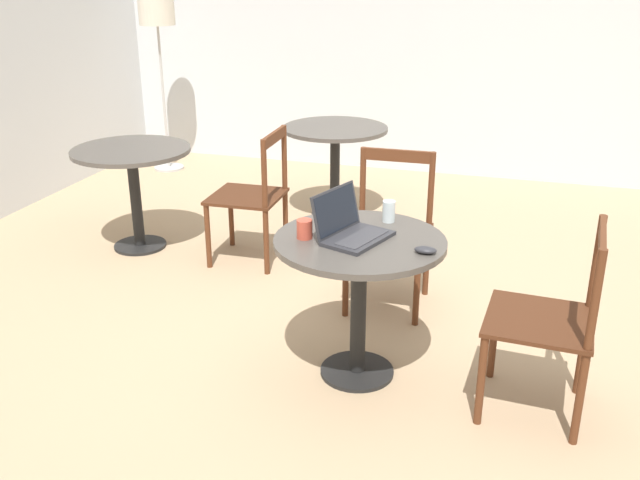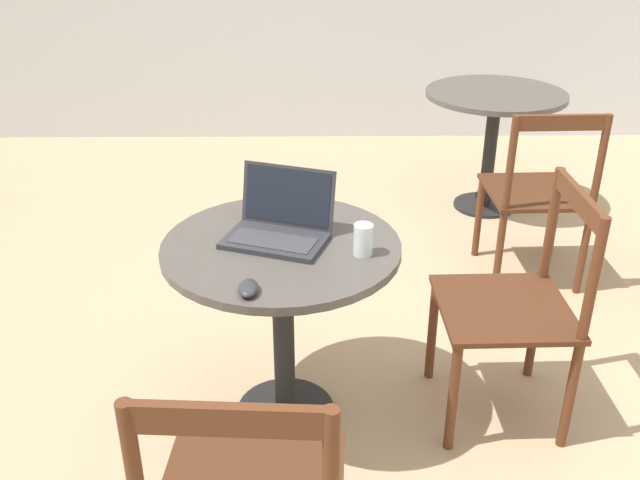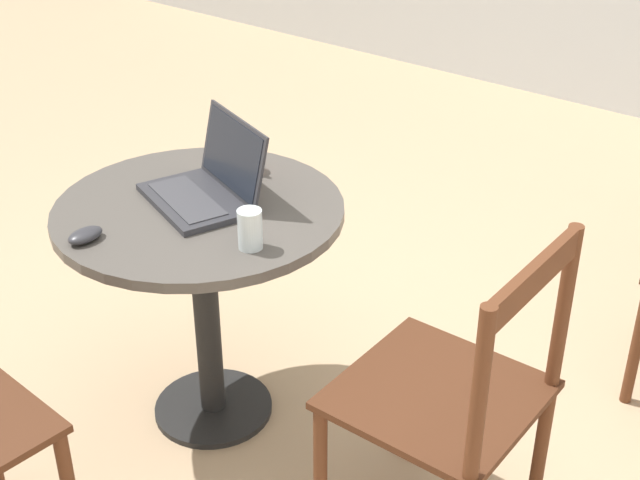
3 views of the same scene
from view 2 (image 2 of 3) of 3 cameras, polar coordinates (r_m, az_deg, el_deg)
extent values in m
plane|color=tan|center=(2.87, 6.94, -12.59)|extent=(16.00, 16.00, 0.00)
cylinder|color=black|center=(2.79, -2.76, -13.44)|extent=(0.37, 0.37, 0.02)
cylinder|color=black|center=(2.58, -2.93, -7.55)|extent=(0.08, 0.08, 0.67)
cylinder|color=#4C4742|center=(2.40, -3.12, -0.59)|extent=(0.81, 0.81, 0.03)
cylinder|color=black|center=(4.54, 12.95, 2.74)|extent=(0.37, 0.37, 0.02)
cylinder|color=black|center=(4.41, 13.41, 6.86)|extent=(0.08, 0.08, 0.67)
cylinder|color=#4C4742|center=(4.31, 13.91, 11.26)|extent=(0.81, 0.81, 0.03)
cylinder|color=#562D19|center=(2.55, 10.59, -12.30)|extent=(0.04, 0.04, 0.44)
cylinder|color=#562D19|center=(2.87, 8.97, -7.18)|extent=(0.04, 0.04, 0.44)
cylinder|color=#562D19|center=(2.67, 19.38, -11.63)|extent=(0.04, 0.04, 0.44)
cylinder|color=#562D19|center=(2.97, 16.78, -6.82)|extent=(0.04, 0.04, 0.44)
cube|color=#492715|center=(2.63, 14.50, -5.28)|extent=(0.47, 0.47, 0.02)
cylinder|color=#562D19|center=(2.42, 21.02, -3.00)|extent=(0.04, 0.04, 0.44)
cylinder|color=#562D19|center=(2.75, 18.03, 1.21)|extent=(0.04, 0.04, 0.44)
cube|color=#562D19|center=(2.51, 20.06, 2.98)|extent=(0.03, 0.44, 0.07)
cube|color=#562D19|center=(1.45, -7.40, -14.07)|extent=(0.44, 0.05, 0.07)
cylinder|color=#562D19|center=(3.85, 12.57, 1.76)|extent=(0.04, 0.04, 0.44)
cylinder|color=#562D19|center=(3.97, 18.28, 1.82)|extent=(0.04, 0.04, 0.44)
cylinder|color=#562D19|center=(3.50, 14.13, -1.08)|extent=(0.04, 0.04, 0.44)
cylinder|color=#562D19|center=(3.63, 20.32, -0.92)|extent=(0.04, 0.04, 0.44)
cube|color=#492715|center=(3.64, 16.80, 3.72)|extent=(0.47, 0.47, 0.02)
cylinder|color=#562D19|center=(3.32, 15.01, 5.98)|extent=(0.04, 0.04, 0.44)
cylinder|color=#562D19|center=(3.46, 21.53, 5.85)|extent=(0.04, 0.04, 0.44)
cube|color=#562D19|center=(3.32, 18.80, 8.89)|extent=(0.44, 0.04, 0.07)
cube|color=#2D2D33|center=(2.39, -3.63, -0.05)|extent=(0.38, 0.31, 0.02)
cube|color=#38383D|center=(2.37, -3.82, -0.03)|extent=(0.31, 0.20, 0.00)
cube|color=#2D2D33|center=(2.45, -2.58, 3.54)|extent=(0.33, 0.16, 0.21)
cube|color=black|center=(2.45, -2.62, 3.53)|extent=(0.30, 0.14, 0.18)
ellipsoid|color=#2D2D33|center=(2.11, -5.77, -3.85)|extent=(0.06, 0.10, 0.03)
cylinder|color=#C64C38|center=(2.60, -4.37, 3.11)|extent=(0.07, 0.07, 0.09)
torus|color=#C64C38|center=(2.60, -3.30, 3.21)|extent=(0.05, 0.01, 0.05)
cylinder|color=silver|center=(2.30, 3.47, 0.03)|extent=(0.06, 0.06, 0.11)
camera|label=1|loc=(3.41, -69.50, 12.54)|focal=40.00mm
camera|label=3|loc=(1.65, 69.62, 11.34)|focal=50.00mm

